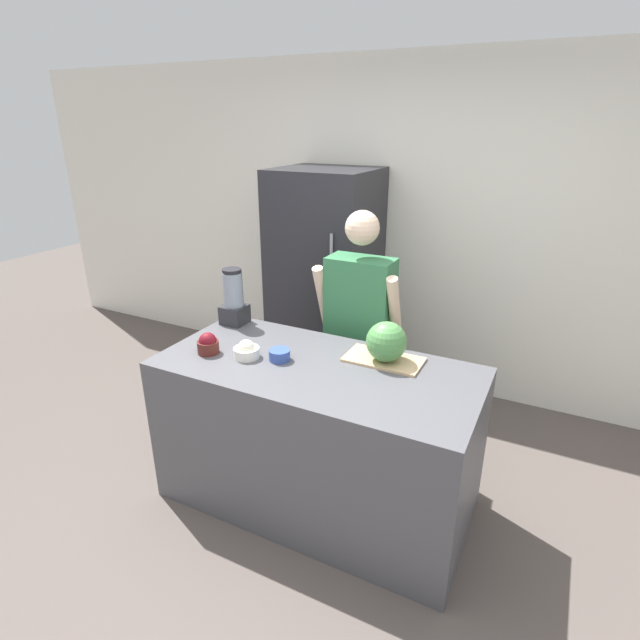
{
  "coord_description": "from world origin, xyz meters",
  "views": [
    {
      "loc": [
        1.1,
        -1.72,
        2.13
      ],
      "look_at": [
        0.0,
        0.45,
        1.15
      ],
      "focal_mm": 28.0,
      "sensor_mm": 36.0,
      "label": 1
    }
  ],
  "objects_px": {
    "watermelon": "(386,342)",
    "bowl_cherries": "(208,344)",
    "refrigerator": "(325,282)",
    "blender": "(234,299)",
    "bowl_small_blue": "(280,355)",
    "person": "(359,333)",
    "bowl_cream": "(246,351)"
  },
  "relations": [
    {
      "from": "watermelon",
      "to": "bowl_cherries",
      "type": "relative_size",
      "value": 1.8
    },
    {
      "from": "person",
      "to": "refrigerator",
      "type": "bearing_deg",
      "value": 130.49
    },
    {
      "from": "refrigerator",
      "to": "person",
      "type": "distance_m",
      "value": 0.91
    },
    {
      "from": "refrigerator",
      "to": "bowl_small_blue",
      "type": "xyz_separation_m",
      "value": [
        0.4,
        -1.38,
        0.03
      ]
    },
    {
      "from": "refrigerator",
      "to": "watermelon",
      "type": "distance_m",
      "value": 1.48
    },
    {
      "from": "refrigerator",
      "to": "bowl_cherries",
      "type": "xyz_separation_m",
      "value": [
        -0.0,
        -1.48,
        0.05
      ]
    },
    {
      "from": "person",
      "to": "bowl_cream",
      "type": "xyz_separation_m",
      "value": [
        -0.37,
        -0.74,
        0.11
      ]
    },
    {
      "from": "bowl_small_blue",
      "to": "blender",
      "type": "height_order",
      "value": "blender"
    },
    {
      "from": "refrigerator",
      "to": "bowl_cherries",
      "type": "bearing_deg",
      "value": -90.09
    },
    {
      "from": "person",
      "to": "bowl_cream",
      "type": "bearing_deg",
      "value": -116.5
    },
    {
      "from": "bowl_cream",
      "to": "refrigerator",
      "type": "bearing_deg",
      "value": 98.87
    },
    {
      "from": "person",
      "to": "watermelon",
      "type": "xyz_separation_m",
      "value": [
        0.34,
        -0.45,
        0.19
      ]
    },
    {
      "from": "bowl_small_blue",
      "to": "bowl_cherries",
      "type": "bearing_deg",
      "value": -165.45
    },
    {
      "from": "refrigerator",
      "to": "blender",
      "type": "distance_m",
      "value": 1.07
    },
    {
      "from": "watermelon",
      "to": "bowl_cherries",
      "type": "height_order",
      "value": "watermelon"
    },
    {
      "from": "bowl_cherries",
      "to": "person",
      "type": "bearing_deg",
      "value": 53.05
    },
    {
      "from": "blender",
      "to": "bowl_small_blue",
      "type": "bearing_deg",
      "value": -31.51
    },
    {
      "from": "watermelon",
      "to": "bowl_small_blue",
      "type": "bearing_deg",
      "value": -156.1
    },
    {
      "from": "watermelon",
      "to": "bowl_cherries",
      "type": "bearing_deg",
      "value": -160.03
    },
    {
      "from": "bowl_cherries",
      "to": "bowl_cream",
      "type": "xyz_separation_m",
      "value": [
        0.23,
        0.05,
        -0.01
      ]
    },
    {
      "from": "blender",
      "to": "refrigerator",
      "type": "bearing_deg",
      "value": 82.67
    },
    {
      "from": "bowl_cherries",
      "to": "bowl_small_blue",
      "type": "height_order",
      "value": "bowl_cherries"
    },
    {
      "from": "bowl_cherries",
      "to": "bowl_cream",
      "type": "relative_size",
      "value": 0.85
    },
    {
      "from": "person",
      "to": "watermelon",
      "type": "height_order",
      "value": "person"
    },
    {
      "from": "refrigerator",
      "to": "blender",
      "type": "xyz_separation_m",
      "value": [
        -0.13,
        -1.05,
        0.17
      ]
    },
    {
      "from": "watermelon",
      "to": "bowl_small_blue",
      "type": "relative_size",
      "value": 1.88
    },
    {
      "from": "watermelon",
      "to": "bowl_cream",
      "type": "bearing_deg",
      "value": -157.86
    },
    {
      "from": "bowl_cream",
      "to": "bowl_small_blue",
      "type": "xyz_separation_m",
      "value": [
        0.18,
        0.05,
        -0.01
      ]
    },
    {
      "from": "watermelon",
      "to": "bowl_cream",
      "type": "relative_size",
      "value": 1.53
    },
    {
      "from": "person",
      "to": "bowl_cream",
      "type": "relative_size",
      "value": 11.32
    },
    {
      "from": "person",
      "to": "watermelon",
      "type": "bearing_deg",
      "value": -52.68
    },
    {
      "from": "refrigerator",
      "to": "watermelon",
      "type": "height_order",
      "value": "refrigerator"
    }
  ]
}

